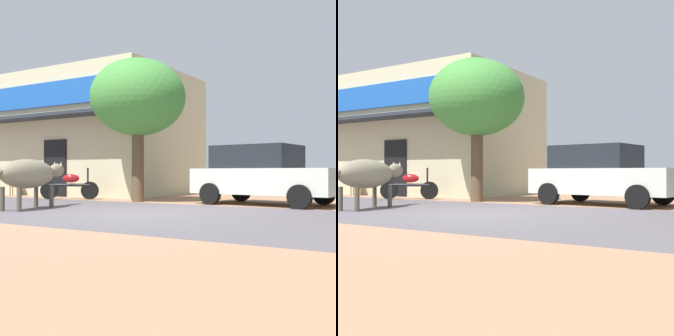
% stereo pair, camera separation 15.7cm
% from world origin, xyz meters
% --- Properties ---
extents(ground, '(80.00, 80.00, 0.00)m').
position_xyz_m(ground, '(0.00, 0.00, 0.00)').
color(ground, '#A27758').
extents(asphalt_road, '(72.00, 5.61, 0.00)m').
position_xyz_m(asphalt_road, '(0.00, 0.00, 0.00)').
color(asphalt_road, '#5B545A').
rests_on(asphalt_road, ground).
extents(storefront_left_cafe, '(7.82, 6.57, 4.89)m').
position_xyz_m(storefront_left_cafe, '(-6.91, 6.82, 2.45)').
color(storefront_left_cafe, beige).
rests_on(storefront_left_cafe, ground).
extents(roadside_tree, '(2.92, 2.92, 4.35)m').
position_xyz_m(roadside_tree, '(-2.14, 3.12, 3.15)').
color(roadside_tree, brown).
rests_on(roadside_tree, ground).
extents(parked_hatchback_car, '(4.09, 2.34, 1.64)m').
position_xyz_m(parked_hatchback_car, '(1.55, 3.90, 0.84)').
color(parked_hatchback_car, silver).
rests_on(parked_hatchback_car, ground).
extents(parked_motorcycle, '(1.76, 0.98, 1.04)m').
position_xyz_m(parked_motorcycle, '(-4.72, 2.94, 0.46)').
color(parked_motorcycle, black).
rests_on(parked_motorcycle, ground).
extents(cow_near_brown, '(1.04, 2.53, 1.21)m').
position_xyz_m(cow_near_brown, '(-2.86, -0.45, 0.85)').
color(cow_near_brown, gray).
rests_on(cow_near_brown, ground).
extents(cafe_chair_near_tree, '(0.61, 0.61, 0.92)m').
position_xyz_m(cafe_chair_near_tree, '(-8.26, 3.64, 0.51)').
color(cafe_chair_near_tree, brown).
rests_on(cafe_chair_near_tree, ground).
extents(cafe_chair_by_doorway, '(0.62, 0.62, 0.92)m').
position_xyz_m(cafe_chair_by_doorway, '(-6.74, 4.00, 0.51)').
color(cafe_chair_by_doorway, brown).
rests_on(cafe_chair_by_doorway, ground).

